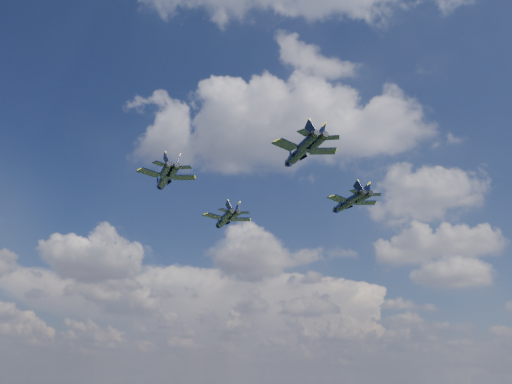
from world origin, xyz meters
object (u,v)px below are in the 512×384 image
(jet_right, at_px, (346,204))
(jet_slot, at_px, (299,153))
(jet_lead, at_px, (224,220))
(jet_left, at_px, (164,179))

(jet_right, xyz_separation_m, jet_slot, (-6.40, -29.62, -0.98))
(jet_lead, xyz_separation_m, jet_left, (-4.40, -25.54, 0.49))
(jet_left, xyz_separation_m, jet_right, (32.34, 22.68, 0.52))
(jet_slot, bearing_deg, jet_right, 45.13)
(jet_lead, height_order, jet_slot, jet_lead)
(jet_lead, distance_m, jet_right, 28.11)
(jet_right, relative_size, jet_slot, 1.04)
(jet_left, height_order, jet_right, jet_right)
(jet_lead, height_order, jet_left, jet_left)
(jet_lead, relative_size, jet_left, 1.05)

